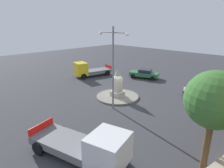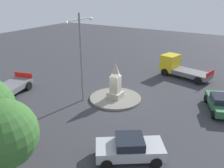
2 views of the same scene
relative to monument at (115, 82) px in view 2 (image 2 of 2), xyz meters
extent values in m
plane|color=#38383D|center=(0.00, 0.00, -1.63)|extent=(80.00, 80.00, 0.00)
cylinder|color=gray|center=(0.00, 0.00, -1.55)|extent=(4.66, 4.66, 0.17)
cube|color=#B2AA99|center=(0.00, 0.00, -1.20)|extent=(1.21, 1.21, 0.52)
cube|color=#B2AA99|center=(0.00, 0.00, -0.17)|extent=(0.80, 0.80, 1.55)
cone|color=#B2AA99|center=(0.00, 0.00, 1.19)|extent=(0.87, 0.87, 1.17)
cylinder|color=slate|center=(-1.66, 2.41, 2.17)|extent=(0.16, 0.16, 7.61)
cylinder|color=slate|center=(-2.45, 2.41, 5.46)|extent=(1.57, 0.08, 0.08)
cylinder|color=slate|center=(-0.88, 2.41, 5.46)|extent=(1.57, 0.08, 0.08)
sphere|color=#F2EACC|center=(-3.23, 2.41, 5.36)|extent=(0.28, 0.28, 0.28)
sphere|color=#F2EACC|center=(-0.09, 2.41, 5.36)|extent=(0.28, 0.28, 0.28)
cube|color=#2D6B42|center=(2.52, -8.48, -1.02)|extent=(4.51, 3.06, 0.58)
cube|color=#1E232D|center=(2.37, -8.54, -0.50)|extent=(2.20, 2.06, 0.46)
cylinder|color=black|center=(3.59, -7.18, -1.31)|extent=(0.68, 0.44, 0.64)
cylinder|color=black|center=(0.85, -8.24, -1.31)|extent=(0.68, 0.44, 0.64)
cube|color=#B7BABF|center=(-6.64, -4.79, -1.01)|extent=(3.66, 4.26, 0.61)
cube|color=#1E232D|center=(-6.65, -4.78, -0.45)|extent=(2.24, 2.23, 0.49)
cylinder|color=black|center=(-5.14, -5.45, -1.31)|extent=(0.54, 0.65, 0.64)
cylinder|color=black|center=(-6.60, -6.43, -1.31)|extent=(0.54, 0.65, 0.64)
cylinder|color=black|center=(-6.68, -3.16, -1.31)|extent=(0.54, 0.65, 0.64)
cylinder|color=black|center=(-8.14, -4.14, -1.31)|extent=(0.54, 0.65, 0.64)
cube|color=slate|center=(-4.07, 9.18, -0.97)|extent=(4.74, 3.17, 0.49)
cube|color=red|center=(-2.00, 9.73, -0.47)|extent=(0.58, 1.99, 0.50)
cylinder|color=black|center=(-2.56, 8.48, -1.21)|extent=(0.88, 0.49, 0.84)
cylinder|color=black|center=(-3.10, 10.54, -1.21)|extent=(0.88, 0.49, 0.84)
cube|color=yellow|center=(9.38, -1.98, -0.27)|extent=(2.33, 2.02, 1.88)
cube|color=slate|center=(8.73, -4.71, -0.97)|extent=(2.89, 4.38, 0.49)
cube|color=red|center=(8.27, -6.64, -0.47)|extent=(1.89, 0.51, 0.50)
cylinder|color=black|center=(8.41, -1.74, -1.21)|extent=(0.47, 0.88, 0.84)
cylinder|color=black|center=(10.36, -2.20, -1.21)|extent=(0.47, 0.88, 0.84)
cylinder|color=black|center=(7.47, -5.67, -1.21)|extent=(0.47, 0.88, 0.84)
cylinder|color=black|center=(9.42, -6.14, -1.21)|extent=(0.47, 0.88, 0.84)
sphere|color=#386B2D|center=(-12.12, -1.54, 2.07)|extent=(2.99, 2.99, 2.99)
camera|label=1|loc=(-13.44, 14.46, 6.20)|focal=30.51mm
camera|label=2|loc=(-16.97, -9.73, 7.66)|focal=37.97mm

